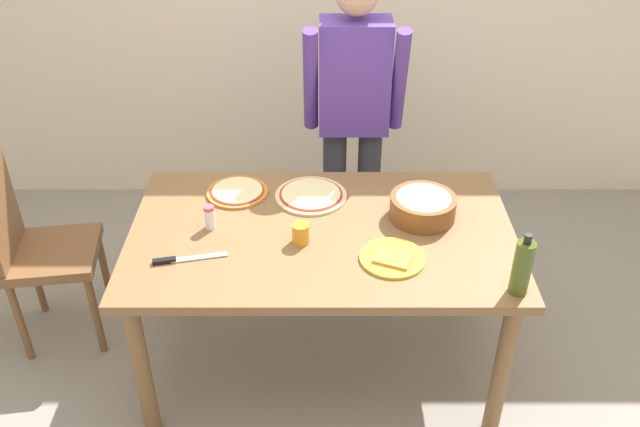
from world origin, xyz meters
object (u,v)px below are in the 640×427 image
Objects in this scene: person_cook at (352,112)px; popcorn_bowl at (421,205)px; chef_knife at (179,259)px; dining_table at (320,248)px; cup_orange at (299,233)px; pizza_cooked_on_tray at (235,192)px; olive_oil_bottle at (520,267)px; salt_shaker at (208,217)px; pizza_raw_on_board at (309,195)px; plate_with_slice at (391,258)px; chair_wooden_left at (32,244)px.

popcorn_bowl is (0.27, -0.66, -0.12)m from person_cook.
popcorn_bowl reaches higher than chef_knife.
dining_table is 18.82× the size of cup_orange.
pizza_cooked_on_tray is 0.99× the size of popcorn_bowl.
cup_orange reaches higher than pizza_cooked_on_tray.
chef_knife is at bearing -162.74° from popcorn_bowl.
pizza_cooked_on_tray is 1.30m from olive_oil_bottle.
salt_shaker is at bearing 165.10° from cup_orange.
person_cook is 5.04× the size of pizza_raw_on_board.
person_cook is 0.56m from pizza_raw_on_board.
salt_shaker is at bearing -107.22° from pizza_cooked_on_tray.
plate_with_slice reaches higher than dining_table.
dining_table is at bearing -167.09° from popcorn_bowl.
olive_oil_bottle reaches higher than chair_wooden_left.
cup_orange is (-0.51, -0.18, -0.02)m from popcorn_bowl.
plate_with_slice is (0.12, -0.96, -0.17)m from person_cook.
popcorn_bowl reaches higher than pizza_cooked_on_tray.
plate_with_slice is at bearing -83.02° from person_cook.
pizza_raw_on_board is 0.33m from pizza_cooked_on_tray.
pizza_raw_on_board is 0.35m from cup_orange.
person_cook is at bearing 96.98° from plate_with_slice.
plate_with_slice is 0.90× the size of chef_knife.
popcorn_bowl is at bearing 62.96° from plate_with_slice.
chair_wooden_left reaches higher than salt_shaker.
pizza_cooked_on_tray is at bearing 142.88° from dining_table.
person_cook is 5.61× the size of chef_knife.
dining_table is 0.82m from person_cook.
salt_shaker reaches higher than chef_knife.
dining_table is at bearing -101.81° from person_cook.
chair_wooden_left is at bearing 152.05° from chef_knife.
pizza_raw_on_board is at bearing 42.76° from chef_knife.
person_cook is 6.33× the size of olive_oil_bottle.
dining_table is 0.18m from cup_orange.
person_cook reaches higher than plate_with_slice.
plate_with_slice is at bearing -16.47° from salt_shaker.
popcorn_bowl is (0.43, 0.10, 0.15)m from dining_table.
chair_wooden_left reaches higher than chef_knife.
pizza_raw_on_board is 1.24× the size of plate_with_slice.
salt_shaker is 0.37× the size of chef_knife.
olive_oil_bottle is at bearing -31.74° from pizza_cooked_on_tray.
olive_oil_bottle is at bearing -8.29° from chef_knife.
olive_oil_bottle is 1.29m from chef_knife.
olive_oil_bottle reaches higher than salt_shaker.
chef_knife is (-0.83, -0.01, -0.00)m from plate_with_slice.
olive_oil_bottle reaches higher than popcorn_bowl.
popcorn_bowl is at bearing -67.71° from person_cook.
pizza_cooked_on_tray is (-0.33, 0.03, 0.00)m from pizza_raw_on_board.
cup_orange reaches higher than plate_with_slice.
person_cook reaches higher than salt_shaker.
olive_oil_bottle is (2.04, -0.59, 0.33)m from chair_wooden_left.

